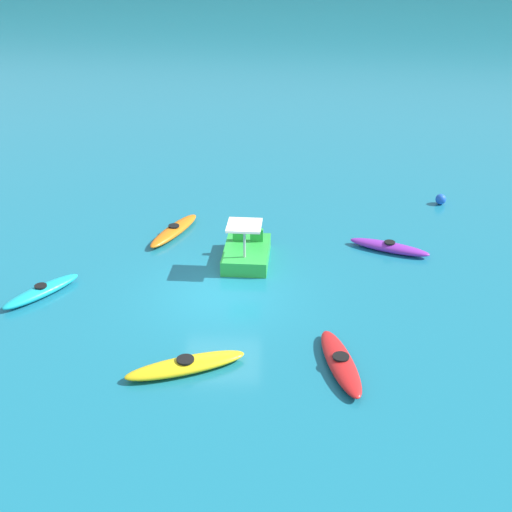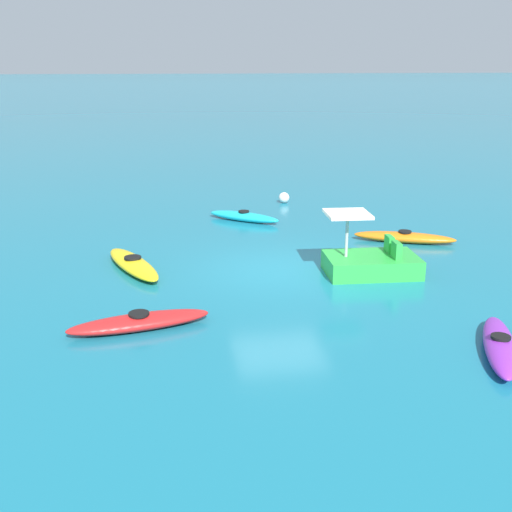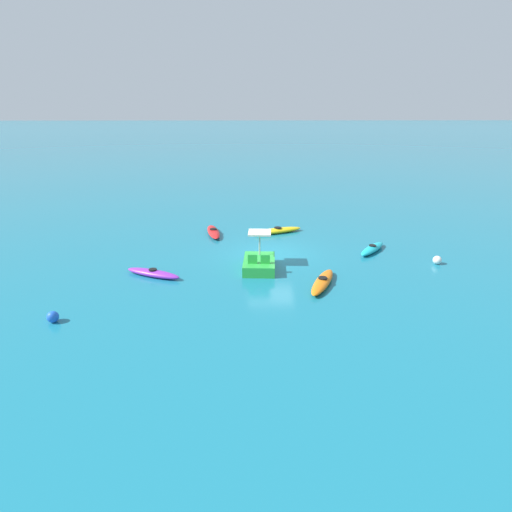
{
  "view_description": "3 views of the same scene",
  "coord_description": "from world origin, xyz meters",
  "views": [
    {
      "loc": [
        1.42,
        -18.37,
        10.76
      ],
      "look_at": [
        1.07,
        1.49,
        0.61
      ],
      "focal_mm": 48.09,
      "sensor_mm": 36.0,
      "label": 1
    },
    {
      "loc": [
        15.74,
        -3.32,
        5.36
      ],
      "look_at": [
        -0.58,
        -0.55,
        0.24
      ],
      "focal_mm": 44.05,
      "sensor_mm": 36.0,
      "label": 2
    },
    {
      "loc": [
        1.43,
        21.06,
        7.31
      ],
      "look_at": [
        0.87,
        1.46,
        0.37
      ],
      "focal_mm": 29.01,
      "sensor_mm": 36.0,
      "label": 3
    }
  ],
  "objects": [
    {
      "name": "pedal_boat_green",
      "position": [
        0.74,
        2.3,
        0.34
      ],
      "size": [
        1.65,
        2.53,
        1.68
      ],
      "color": "green",
      "rests_on": "ground_plane"
    },
    {
      "name": "kayak_purple",
      "position": [
        5.7,
        3.12,
        0.16
      ],
      "size": [
        2.83,
        1.72,
        0.37
      ],
      "color": "purple",
      "rests_on": "ground_plane"
    },
    {
      "name": "buoy_blue",
      "position": [
        8.44,
        7.43,
        0.21
      ],
      "size": [
        0.43,
        0.43,
        0.43
      ],
      "primitive_type": "sphere",
      "color": "blue",
      "rests_on": "ground_plane"
    },
    {
      "name": "ground_plane",
      "position": [
        0.0,
        0.0,
        0.0
      ],
      "size": [
        600.0,
        600.0,
        0.0
      ],
      "primitive_type": "plane",
      "color": "#19728C"
    },
    {
      "name": "buoy_white",
      "position": [
        -8.22,
        1.88,
        0.21
      ],
      "size": [
        0.42,
        0.42,
        0.42
      ],
      "primitive_type": "sphere",
      "color": "white",
      "rests_on": "ground_plane"
    },
    {
      "name": "kayak_orange",
      "position": [
        -1.98,
        4.37,
        0.16
      ],
      "size": [
        1.82,
        3.1,
        0.37
      ],
      "color": "orange",
      "rests_on": "ground_plane"
    },
    {
      "name": "kayak_red",
      "position": [
        3.37,
        -3.7,
        0.16
      ],
      "size": [
        1.23,
        3.07,
        0.37
      ],
      "color": "red",
      "rests_on": "ground_plane"
    },
    {
      "name": "kayak_yellow",
      "position": [
        -0.66,
        -3.9,
        0.16
      ],
      "size": [
        3.24,
        1.8,
        0.37
      ],
      "color": "yellow",
      "rests_on": "ground_plane"
    },
    {
      "name": "kayak_cyan",
      "position": [
        -5.53,
        -0.14,
        0.16
      ],
      "size": [
        2.15,
        2.51,
        0.37
      ],
      "color": "#19B7C6",
      "rests_on": "ground_plane"
    }
  ]
}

